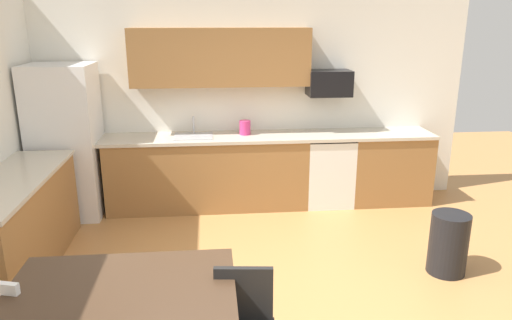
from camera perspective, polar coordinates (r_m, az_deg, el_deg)
ground_plane at (r=4.32m, az=1.33°, el=-16.73°), size 12.00×12.00×0.00m
wall_back at (r=6.33m, az=-1.44°, el=7.30°), size 5.80×0.10×2.70m
cabinet_run_back at (r=6.19m, az=-5.71°, el=-1.59°), size 2.51×0.60×0.90m
cabinet_run_back_right at (r=6.61m, az=15.35°, el=-0.93°), size 1.04×0.60×0.90m
cabinet_run_left at (r=5.13m, az=-26.49°, el=-7.24°), size 0.60×2.00×0.90m
countertop_back at (r=6.07m, az=-1.18°, el=2.76°), size 4.80×0.64×0.04m
countertop_left at (r=4.97m, az=-27.18°, el=-2.26°), size 0.64×2.00×0.04m
upper_cabinets_back at (r=6.03m, az=-4.24°, el=12.06°), size 2.20×0.34×0.70m
refrigerator at (r=6.23m, az=-21.57°, el=1.99°), size 0.76×0.70×1.85m
oven_range at (r=6.36m, az=8.44°, el=-1.12°), size 0.60×0.60×0.91m
microwave at (r=6.22m, az=8.66°, el=9.01°), size 0.54×0.36×0.32m
sink_basin at (r=6.07m, az=-7.41°, el=2.23°), size 0.48×0.40×0.14m
sink_faucet at (r=6.21m, az=-7.42°, el=4.07°), size 0.02×0.02×0.24m
dining_table at (r=3.20m, az=-15.60°, el=-15.29°), size 1.40×0.90×0.78m
chair_far_side at (r=3.62m, az=-27.24°, el=-16.53°), size 0.49×0.49×0.85m
trash_bin at (r=4.99m, az=21.85°, el=-9.18°), size 0.36×0.36×0.60m
kettle at (r=6.10m, az=-1.32°, el=3.78°), size 0.14×0.14×0.20m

